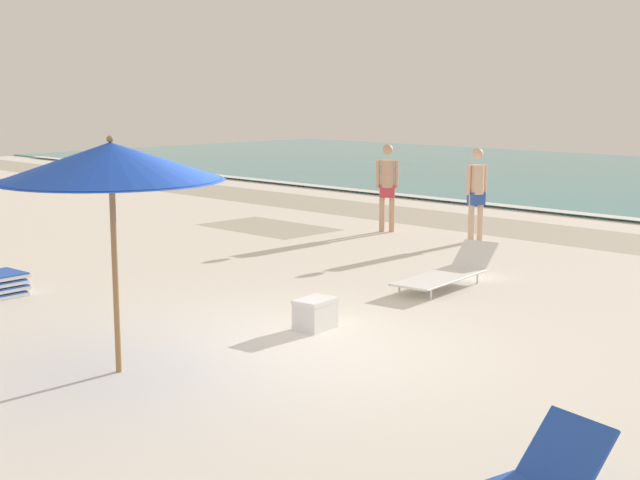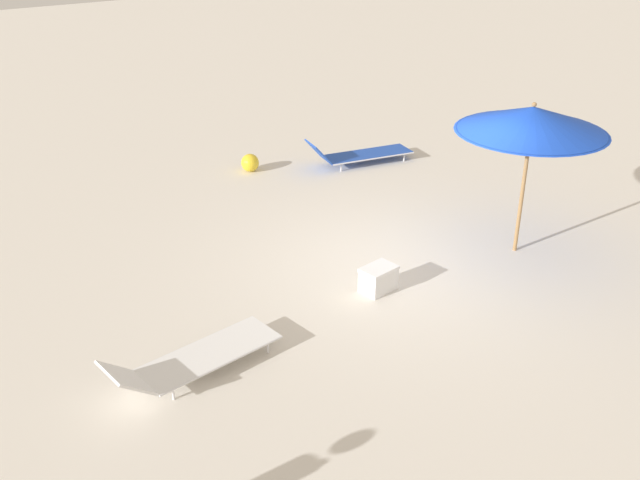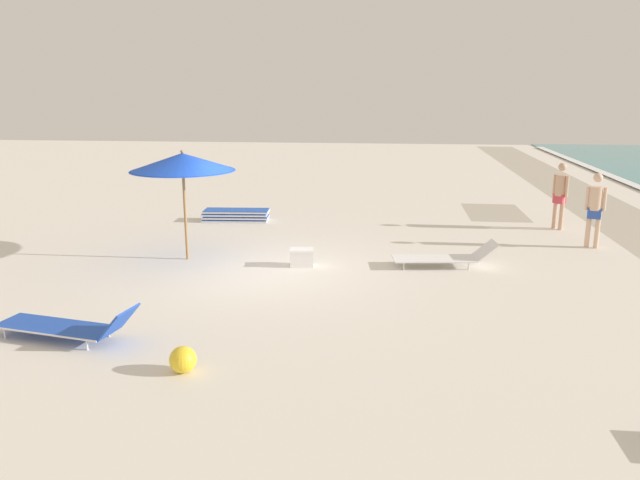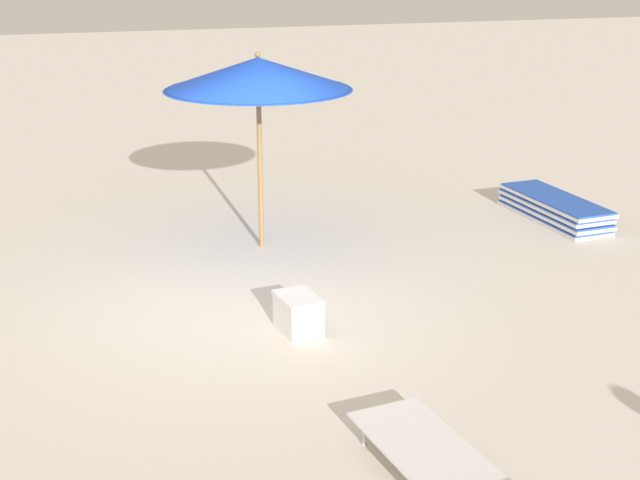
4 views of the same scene
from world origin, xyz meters
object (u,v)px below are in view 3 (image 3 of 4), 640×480
Objects in this scene: lounger_stack at (236,215)px; beach_ball at (183,360)px; sun_lounger_near_water_left at (445,257)px; beach_umbrella at (183,162)px; beachgoer_wading_adult at (560,192)px; beachgoer_shoreline_child at (595,206)px; cooler_box at (302,257)px; sun_lounger_under_umbrella at (68,326)px.

lounger_stack is 5.28× the size of beach_ball.
lounger_stack is 0.86× the size of sun_lounger_near_water_left.
beachgoer_wading_adult is at bearing 114.06° from beach_umbrella.
beachgoer_wading_adult reaches higher than beach_ball.
beachgoer_wading_adult and beachgoer_shoreline_child have the same top height.
beachgoer_shoreline_child is (-2.01, 9.15, -1.13)m from beach_umbrella.
lounger_stack is 3.52× the size of cooler_box.
beachgoer_shoreline_child is (2.05, 9.05, 0.84)m from lounger_stack.
beachgoer_wading_adult is 4.88× the size of beach_ball.
beachgoer_shoreline_child is (-2.00, 3.57, 0.79)m from sun_lounger_near_water_left.
lounger_stack is 9.32m from beachgoer_shoreline_child.
beach_umbrella is 1.36× the size of beachgoer_wading_adult.
beach_umbrella reaches higher than sun_lounger_under_umbrella.
sun_lounger_near_water_left is 4.08× the size of cooler_box.
beachgoer_wading_adult reaches higher than sun_lounger_near_water_left.
beachgoer_shoreline_child is 7.01m from cooler_box.
sun_lounger_near_water_left is at bearing 90.15° from beach_umbrella.
beach_ball is (5.45, 1.70, -1.95)m from beach_umbrella.
lounger_stack is 0.82× the size of sun_lounger_under_umbrella.
beachgoer_wading_adult is (0.11, 8.76, 0.84)m from lounger_stack.
sun_lounger_under_umbrella is at bearing -6.94° from lounger_stack.
beachgoer_wading_adult is at bearing 142.72° from beach_ball.
beach_ball is (7.46, -7.45, -0.82)m from beachgoer_shoreline_child.
beach_umbrella is 5.90m from sun_lounger_near_water_left.
beachgoer_wading_adult is 1.00× the size of beachgoer_shoreline_child.
lounger_stack is at bearing -171.65° from beachgoer_shoreline_child.
sun_lounger_under_umbrella is 12.57m from beachgoer_wading_adult.
sun_lounger_under_umbrella is at bearing -59.42° from sun_lounger_near_water_left.
beach_ball is at bearing 77.44° from sun_lounger_under_umbrella.
lounger_stack is 1.08× the size of beachgoer_shoreline_child.
beachgoer_shoreline_child is at bearing 135.03° from beach_ball.
beach_ball is at bearing 72.70° from cooler_box.
sun_lounger_under_umbrella is 7.49m from sun_lounger_near_water_left.
beach_umbrella is 6.03m from beach_ball.
beach_ball is 0.67× the size of cooler_box.
sun_lounger_near_water_left is 6.70m from beach_ball.
beach_ball is (9.41, -7.16, -0.82)m from beachgoer_wading_adult.
sun_lounger_near_water_left is 4.17m from beachgoer_shoreline_child.
cooler_box is (4.32, 2.47, 0.02)m from lounger_stack.
beachgoer_shoreline_child is at bearing -31.91° from beachgoer_wading_adult.
beachgoer_shoreline_child is at bearing 135.59° from sun_lounger_under_umbrella.
sun_lounger_near_water_left is (-0.01, 5.58, -1.92)m from beach_umbrella.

